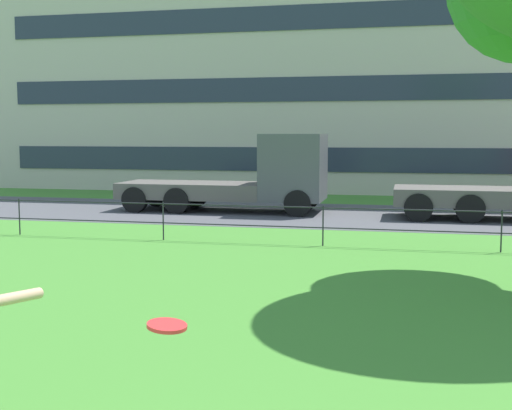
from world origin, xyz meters
TOP-DOWN VIEW (x-y plane):
  - street_strip at (0.00, 21.02)m, footprint 80.00×7.21m
  - park_fence at (0.00, 14.67)m, footprint 33.42×0.04m
  - frisbee at (0.47, 2.41)m, footprint 0.34×0.34m
  - flatbed_truck_center at (-3.34, 21.33)m, footprint 7.31×2.44m
  - apartment_building_background at (-3.92, 36.33)m, footprint 31.51×15.52m

SIDE VIEW (x-z plane):
  - street_strip at x=0.00m, z-range 0.00..0.01m
  - park_fence at x=0.00m, z-range 0.17..1.17m
  - flatbed_truck_center at x=-3.34m, z-range -0.16..2.59m
  - frisbee at x=0.47m, z-range 1.47..1.52m
  - apartment_building_background at x=-3.92m, z-range 0.00..16.27m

